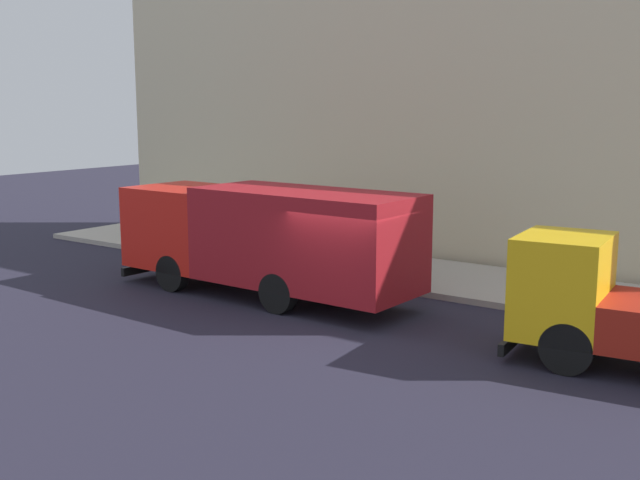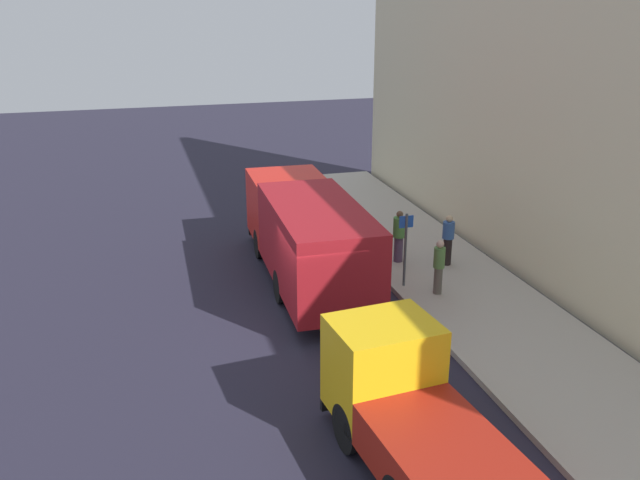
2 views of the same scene
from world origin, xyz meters
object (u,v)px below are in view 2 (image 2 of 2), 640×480
object	(u,v)px
large_utility_truck	(306,232)
traffic_cone_orange	(349,222)
pedestrian_third	(399,235)
small_flatbed_truck	(412,415)
pedestrian_walking	(448,239)
pedestrian_standing	(439,265)
street_sign_post	(405,243)

from	to	relation	value
large_utility_truck	traffic_cone_orange	distance (m)	4.64
pedestrian_third	traffic_cone_orange	world-z (taller)	pedestrian_third
large_utility_truck	small_flatbed_truck	world-z (taller)	large_utility_truck
large_utility_truck	pedestrian_walking	world-z (taller)	large_utility_truck
pedestrian_walking	pedestrian_standing	size ratio (longest dim) A/B	1.01
small_flatbed_truck	pedestrian_standing	size ratio (longest dim) A/B	3.25
pedestrian_walking	pedestrian_third	bearing A→B (deg)	-20.24
traffic_cone_orange	street_sign_post	xyz separation A→B (m)	(0.04, -5.18, 1.01)
small_flatbed_truck	pedestrian_standing	world-z (taller)	small_flatbed_truck
pedestrian_standing	traffic_cone_orange	size ratio (longest dim) A/B	2.45
small_flatbed_truck	pedestrian_third	xyz separation A→B (m)	(3.60, 9.44, -0.08)
small_flatbed_truck	traffic_cone_orange	size ratio (longest dim) A/B	7.95
pedestrian_third	traffic_cone_orange	bearing A→B (deg)	5.29
pedestrian_walking	pedestrian_standing	xyz separation A→B (m)	(-1.26, -1.99, 0.01)
street_sign_post	traffic_cone_orange	bearing A→B (deg)	90.42
pedestrian_third	street_sign_post	world-z (taller)	street_sign_post
pedestrian_walking	street_sign_post	size ratio (longest dim) A/B	0.74
small_flatbed_truck	pedestrian_standing	xyz separation A→B (m)	(3.75, 6.77, -0.10)
small_flatbed_truck	pedestrian_third	size ratio (longest dim) A/B	3.10
pedestrian_third	pedestrian_walking	bearing A→B (deg)	-121.07
street_sign_post	pedestrian_third	bearing A→B (deg)	72.86
large_utility_truck	traffic_cone_orange	xyz separation A→B (m)	(2.59, 3.69, -1.10)
small_flatbed_truck	traffic_cone_orange	distance (m)	13.11
pedestrian_walking	pedestrian_third	distance (m)	1.57
large_utility_truck	pedestrian_third	size ratio (longest dim) A/B	4.96
pedestrian_standing	pedestrian_third	world-z (taller)	pedestrian_third
pedestrian_third	street_sign_post	bearing A→B (deg)	157.59
pedestrian_walking	street_sign_post	bearing A→B (deg)	36.44
small_flatbed_truck	street_sign_post	xyz separation A→B (m)	(3.02, 7.57, 0.37)
large_utility_truck	small_flatbed_truck	distance (m)	9.08
pedestrian_standing	street_sign_post	size ratio (longest dim) A/B	0.73
small_flatbed_truck	pedestrian_standing	bearing A→B (deg)	55.56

